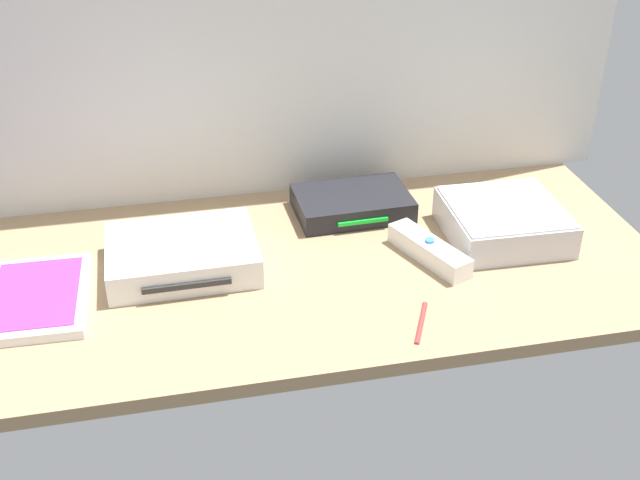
{
  "coord_description": "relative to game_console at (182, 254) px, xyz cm",
  "views": [
    {
      "loc": [
        -20.71,
        -96.88,
        63.0
      ],
      "look_at": [
        0.0,
        0.0,
        4.0
      ],
      "focal_mm": 45.48,
      "sensor_mm": 36.0,
      "label": 1
    }
  ],
  "objects": [
    {
      "name": "game_console",
      "position": [
        0.0,
        0.0,
        0.0
      ],
      "size": [
        21.21,
        16.71,
        4.4
      ],
      "rotation": [
        0.0,
        0.0,
        0.01
      ],
      "color": "white",
      "rests_on": "ground_plane"
    },
    {
      "name": "game_case",
      "position": [
        -19.82,
        -4.63,
        -1.44
      ],
      "size": [
        14.12,
        19.37,
        1.56
      ],
      "rotation": [
        0.0,
        0.0,
        -0.03
      ],
      "color": "white",
      "rests_on": "ground_plane"
    },
    {
      "name": "network_router",
      "position": [
        27.73,
        10.81,
        -0.5
      ],
      "size": [
        18.37,
        12.8,
        3.4
      ],
      "rotation": [
        0.0,
        0.0,
        0.03
      ],
      "color": "black",
      "rests_on": "ground_plane"
    },
    {
      "name": "remote_wand",
      "position": [
        35.23,
        -5.25,
        -0.69
      ],
      "size": [
        8.89,
        15.07,
        3.4
      ],
      "rotation": [
        0.0,
        0.0,
        0.38
      ],
      "color": "white",
      "rests_on": "ground_plane"
    },
    {
      "name": "stylus_pen",
      "position": [
        29.26,
        -19.98,
        -1.85
      ],
      "size": [
        4.46,
        8.45,
        0.7
      ],
      "primitive_type": "cylinder",
      "rotation": [
        0.0,
        1.57,
        1.13
      ],
      "color": "red",
      "rests_on": "ground_plane"
    },
    {
      "name": "mini_computer",
      "position": [
        48.36,
        -1.26,
        0.44
      ],
      "size": [
        17.44,
        17.44,
        5.3
      ],
      "rotation": [
        0.0,
        0.0,
        -0.03
      ],
      "color": "silver",
      "rests_on": "ground_plane"
    },
    {
      "name": "ground_plane",
      "position": [
        19.46,
        -3.12,
        -3.2
      ],
      "size": [
        100.0,
        48.0,
        2.0
      ],
      "primitive_type": "cube",
      "color": "#9E7F5B",
      "rests_on": "ground"
    }
  ]
}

